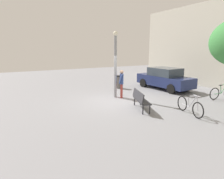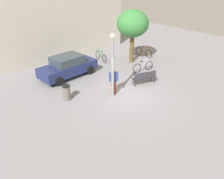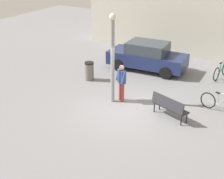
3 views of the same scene
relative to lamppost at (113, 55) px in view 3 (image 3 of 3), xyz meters
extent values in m
plane|color=gray|center=(0.90, -0.39, -2.16)|extent=(36.00, 36.00, 0.00)
cube|color=beige|center=(0.90, 8.63, 0.99)|extent=(14.13, 2.00, 6.30)
cylinder|color=gray|center=(0.00, 0.00, -0.35)|extent=(0.17, 0.17, 3.62)
sphere|color=#F2EACC|center=(0.00, 0.00, 1.59)|extent=(0.28, 0.28, 0.28)
cylinder|color=#9E3833|center=(0.39, 0.20, -1.73)|extent=(0.14, 0.14, 0.85)
cylinder|color=#9E3833|center=(0.22, 0.31, -1.73)|extent=(0.14, 0.14, 0.85)
cube|color=#334784|center=(0.31, 0.25, -1.01)|extent=(0.46, 0.40, 0.60)
sphere|color=tan|center=(0.31, 0.25, -0.60)|extent=(0.22, 0.22, 0.22)
cylinder|color=#334784|center=(0.49, 0.08, -0.98)|extent=(0.20, 0.24, 0.55)
cylinder|color=#334784|center=(0.07, 0.35, -0.98)|extent=(0.20, 0.24, 0.55)
cube|color=#2D2D33|center=(2.73, -0.10, -1.71)|extent=(1.65, 0.97, 0.06)
cube|color=#2D2D33|center=(2.67, -0.27, -1.46)|extent=(1.54, 0.68, 0.44)
cylinder|color=black|center=(2.12, 0.31, -1.95)|extent=(0.05, 0.05, 0.42)
cylinder|color=black|center=(3.46, -0.20, -1.95)|extent=(0.05, 0.05, 0.42)
cylinder|color=black|center=(2.00, 0.01, -1.95)|extent=(0.05, 0.05, 0.42)
cylinder|color=black|center=(3.35, -0.50, -1.95)|extent=(0.05, 0.05, 0.42)
torus|color=black|center=(3.32, 4.71, -1.80)|extent=(0.16, 0.71, 0.71)
cylinder|color=#338447|center=(3.44, 5.43, -1.52)|extent=(0.12, 0.50, 0.64)
cylinder|color=#338447|center=(3.43, 5.38, -1.28)|extent=(0.13, 0.58, 0.18)
cylinder|color=#338447|center=(3.39, 5.15, -1.59)|extent=(0.06, 0.14, 0.48)
cylinder|color=#338447|center=(3.36, 4.96, -1.83)|extent=(0.12, 0.50, 0.04)
cube|color=black|center=(3.38, 5.10, -1.33)|extent=(0.11, 0.21, 0.04)
torus|color=black|center=(3.81, 1.49, -1.80)|extent=(0.70, 0.22, 0.71)
cylinder|color=#ADADB7|center=(4.24, 1.38, -1.59)|extent=(0.14, 0.07, 0.48)
cylinder|color=#ADADB7|center=(4.05, 1.43, -1.83)|extent=(0.49, 0.15, 0.04)
cube|color=black|center=(4.19, 1.39, -1.33)|extent=(0.21, 0.13, 0.04)
cube|color=navy|center=(-0.38, 4.36, -1.54)|extent=(4.30, 1.96, 0.70)
cube|color=#333D47|center=(-0.38, 4.36, -0.91)|extent=(2.20, 1.69, 0.60)
cylinder|color=black|center=(0.92, 5.25, -1.84)|extent=(0.65, 0.26, 0.64)
cylinder|color=black|center=(1.02, 3.65, -1.84)|extent=(0.65, 0.26, 0.64)
cylinder|color=black|center=(-1.78, 5.07, -1.84)|extent=(0.65, 0.26, 0.64)
cylinder|color=black|center=(-1.67, 3.48, -1.84)|extent=(0.65, 0.26, 0.64)
cylinder|color=#66605B|center=(-2.26, 1.55, -1.73)|extent=(0.44, 0.44, 0.87)
cylinder|color=black|center=(-2.26, 1.55, -1.25)|extent=(0.46, 0.46, 0.08)
camera|label=1|loc=(9.92, -5.74, 0.76)|focal=30.95mm
camera|label=2|loc=(-8.08, -8.94, 4.72)|focal=36.24mm
camera|label=3|loc=(6.78, -11.55, 4.40)|focal=53.90mm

